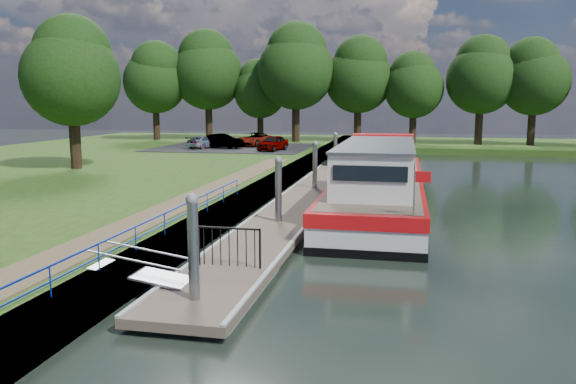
% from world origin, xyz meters
% --- Properties ---
extents(ground, '(160.00, 160.00, 0.00)m').
position_xyz_m(ground, '(0.00, 0.00, 0.00)').
color(ground, black).
rests_on(ground, ground).
extents(bank_edge, '(1.10, 90.00, 0.78)m').
position_xyz_m(bank_edge, '(-2.55, 15.00, 0.39)').
color(bank_edge, '#473D2D').
rests_on(bank_edge, ground).
extents(far_bank, '(60.00, 18.00, 0.60)m').
position_xyz_m(far_bank, '(12.00, 52.00, 0.30)').
color(far_bank, '#294A15').
rests_on(far_bank, ground).
extents(footpath, '(1.60, 40.00, 0.05)m').
position_xyz_m(footpath, '(-4.40, 8.00, 0.80)').
color(footpath, brown).
rests_on(footpath, riverbank).
extents(carpark, '(14.00, 12.00, 0.06)m').
position_xyz_m(carpark, '(-11.00, 38.00, 0.81)').
color(carpark, black).
rests_on(carpark, riverbank).
extents(blue_fence, '(0.04, 18.04, 0.72)m').
position_xyz_m(blue_fence, '(-2.75, 3.00, 1.31)').
color(blue_fence, '#0C2DBF').
rests_on(blue_fence, riverbank).
extents(pontoon, '(2.50, 30.00, 0.56)m').
position_xyz_m(pontoon, '(0.00, 13.00, 0.18)').
color(pontoon, brown).
rests_on(pontoon, ground).
extents(mooring_piles, '(0.30, 27.30, 3.55)m').
position_xyz_m(mooring_piles, '(0.00, 13.00, 1.28)').
color(mooring_piles, gray).
rests_on(mooring_piles, ground).
extents(gangway, '(2.58, 1.00, 0.92)m').
position_xyz_m(gangway, '(-1.85, 0.50, 0.63)').
color(gangway, '#A5A8AD').
rests_on(gangway, ground).
extents(gate_panel, '(1.85, 0.05, 1.15)m').
position_xyz_m(gate_panel, '(-0.00, 2.20, 1.15)').
color(gate_panel, black).
rests_on(gate_panel, ground).
extents(barge, '(4.36, 21.15, 4.78)m').
position_xyz_m(barge, '(3.60, 15.54, 1.09)').
color(barge, black).
rests_on(barge, ground).
extents(horizon_trees, '(54.38, 10.03, 12.87)m').
position_xyz_m(horizon_trees, '(-1.61, 48.68, 7.95)').
color(horizon_trees, '#332316').
rests_on(horizon_trees, ground).
extents(bank_tree_a, '(6.12, 6.12, 9.72)m').
position_xyz_m(bank_tree_a, '(-15.99, 20.08, 7.02)').
color(bank_tree_a, '#332316').
rests_on(bank_tree_a, riverbank).
extents(car_a, '(2.38, 4.13, 1.32)m').
position_xyz_m(car_a, '(-6.54, 35.14, 1.50)').
color(car_a, '#999999').
rests_on(car_a, carpark).
extents(car_b, '(4.16, 2.11, 1.31)m').
position_xyz_m(car_b, '(-11.65, 36.54, 1.49)').
color(car_b, '#999999').
rests_on(car_b, carpark).
extents(car_c, '(2.80, 4.10, 1.10)m').
position_xyz_m(car_c, '(-13.29, 36.49, 1.39)').
color(car_c, '#999999').
rests_on(car_c, carpark).
extents(car_d, '(3.08, 4.91, 1.26)m').
position_xyz_m(car_d, '(-9.49, 39.78, 1.47)').
color(car_d, '#999999').
rests_on(car_d, carpark).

